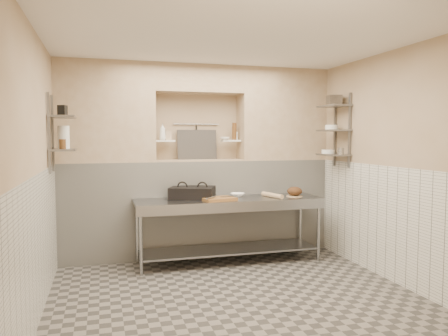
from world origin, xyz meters
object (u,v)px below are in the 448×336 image
object	(u,v)px
panini_press	(192,193)
rolling_pin	(272,195)
mixing_bowl	(238,195)
bottle_soap	(162,132)
bowl_alcove	(225,138)
bread_loaf	(295,191)
cutting_board	(218,199)
jug_left	(64,137)
prep_table	(229,217)

from	to	relation	value
panini_press	rolling_pin	distance (m)	1.13
mixing_bowl	bottle_soap	bearing A→B (deg)	161.41
mixing_bowl	bowl_alcove	xyz separation A→B (m)	(-0.09, 0.35, 0.81)
rolling_pin	bowl_alcove	size ratio (longest dim) A/B	2.98
bread_loaf	bowl_alcove	size ratio (longest dim) A/B	1.49
panini_press	cutting_board	size ratio (longest dim) A/B	1.62
bottle_soap	jug_left	size ratio (longest dim) A/B	0.86
panini_press	mixing_bowl	xyz separation A→B (m)	(0.67, 0.02, -0.06)
bread_loaf	bowl_alcove	world-z (taller)	bowl_alcove
bottle_soap	cutting_board	bearing A→B (deg)	-43.98
jug_left	bottle_soap	bearing A→B (deg)	22.59
cutting_board	bread_loaf	bearing A→B (deg)	3.17
cutting_board	jug_left	size ratio (longest dim) A/B	1.56
bread_loaf	bottle_soap	world-z (taller)	bottle_soap
cutting_board	bowl_alcove	distance (m)	1.07
bread_loaf	mixing_bowl	bearing A→B (deg)	163.94
cutting_board	bottle_soap	bearing A→B (deg)	136.02
prep_table	bottle_soap	distance (m)	1.55
prep_table	cutting_board	xyz separation A→B (m)	(-0.19, -0.12, 0.28)
mixing_bowl	bottle_soap	world-z (taller)	bottle_soap
prep_table	bowl_alcove	world-z (taller)	bowl_alcove
cutting_board	panini_press	bearing A→B (deg)	138.52
prep_table	jug_left	bearing A→B (deg)	-179.48
mixing_bowl	jug_left	world-z (taller)	jug_left
panini_press	mixing_bowl	world-z (taller)	panini_press
bread_loaf	bottle_soap	bearing A→B (deg)	162.50
panini_press	jug_left	bearing A→B (deg)	-151.64
mixing_bowl	rolling_pin	world-z (taller)	rolling_pin
cutting_board	bowl_alcove	bearing A→B (deg)	66.65
prep_table	rolling_pin	world-z (taller)	rolling_pin
prep_table	jug_left	world-z (taller)	jug_left
bowl_alcove	bottle_soap	bearing A→B (deg)	-179.94
mixing_bowl	bread_loaf	distance (m)	0.82
bowl_alcove	cutting_board	bearing A→B (deg)	-113.35
panini_press	bottle_soap	bearing A→B (deg)	156.55
panini_press	bread_loaf	size ratio (longest dim) A/B	3.35
mixing_bowl	bread_loaf	bearing A→B (deg)	-16.06
prep_table	panini_press	size ratio (longest dim) A/B	3.62
cutting_board	bowl_alcove	size ratio (longest dim) A/B	3.07
rolling_pin	mixing_bowl	bearing A→B (deg)	152.18
prep_table	bowl_alcove	size ratio (longest dim) A/B	18.09
cutting_board	bowl_alcove	xyz separation A→B (m)	(0.28, 0.64, 0.82)
mixing_bowl	bowl_alcove	bearing A→B (deg)	104.84
panini_press	bowl_alcove	distance (m)	1.02
bottle_soap	jug_left	bearing A→B (deg)	-157.41
panini_press	cutting_board	xyz separation A→B (m)	(0.30, -0.27, -0.06)
jug_left	rolling_pin	bearing A→B (deg)	-0.79
panini_press	bottle_soap	size ratio (longest dim) A/B	2.96
prep_table	cutting_board	world-z (taller)	cutting_board
prep_table	mixing_bowl	xyz separation A→B (m)	(0.18, 0.18, 0.28)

